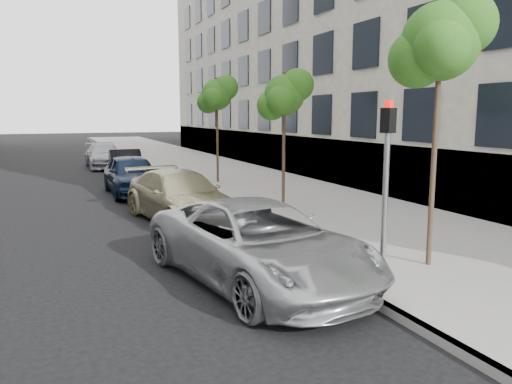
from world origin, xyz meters
TOP-DOWN VIEW (x-y plane):
  - ground at (0.00, 0.00)m, footprint 160.00×160.00m
  - sidewalk at (4.30, 24.00)m, footprint 6.40×72.00m
  - curb at (1.18, 24.00)m, footprint 0.15×72.00m
  - tree_near at (3.23, 1.50)m, footprint 1.76×1.56m
  - tree_mid at (3.23, 8.00)m, footprint 1.61×1.41m
  - tree_far at (3.23, 14.50)m, footprint 1.65×1.45m
  - signal_pole at (1.82, 1.11)m, footprint 0.29×0.26m
  - minivan at (-0.10, 2.21)m, footprint 3.26×5.59m
  - suv at (-0.10, 7.90)m, footprint 2.76×5.17m
  - sedan_blue at (-0.61, 13.34)m, footprint 1.84×4.47m
  - sedan_black at (-0.10, 18.62)m, footprint 1.71×4.20m
  - sedan_rear at (-0.56, 23.69)m, footprint 1.97×4.75m

SIDE VIEW (x-z plane):
  - ground at x=0.00m, z-range 0.00..0.00m
  - sidewalk at x=4.30m, z-range 0.00..0.14m
  - curb at x=1.18m, z-range 0.00..0.14m
  - sedan_black at x=-0.10m, z-range 0.00..1.35m
  - sedan_rear at x=-0.56m, z-range 0.00..1.37m
  - suv at x=-0.10m, z-range 0.00..1.43m
  - minivan at x=-0.10m, z-range 0.00..1.46m
  - sedan_blue at x=-0.61m, z-range 0.00..1.52m
  - signal_pole at x=1.82m, z-range 0.53..3.65m
  - tree_mid at x=3.23m, z-range 1.47..5.73m
  - tree_far at x=3.23m, z-range 1.58..6.10m
  - tree_near at x=3.23m, z-range 1.81..6.88m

